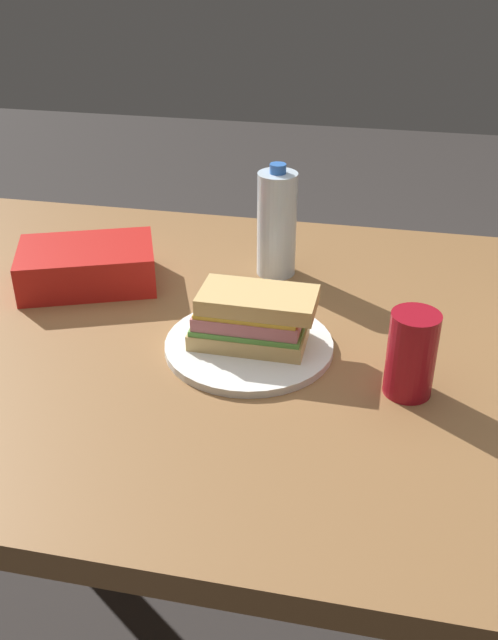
{
  "coord_description": "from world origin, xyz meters",
  "views": [
    {
      "loc": [
        0.24,
        -0.92,
        1.32
      ],
      "look_at": [
        0.06,
        -0.04,
        0.79
      ],
      "focal_mm": 39.79,
      "sensor_mm": 36.0,
      "label": 1
    }
  ],
  "objects_px": {
    "dining_table": "(219,377)",
    "chip_bag": "(87,266)",
    "sandwich": "(252,318)",
    "paper_plate": "(249,345)",
    "water_bottle_spare": "(277,224)",
    "soda_can_red": "(411,354)"
  },
  "relations": [
    {
      "from": "paper_plate",
      "to": "sandwich",
      "type": "height_order",
      "value": "sandwich"
    },
    {
      "from": "paper_plate",
      "to": "chip_bag",
      "type": "xyz_separation_m",
      "value": [
        -0.32,
        0.15,
        0.03
      ]
    },
    {
      "from": "paper_plate",
      "to": "water_bottle_spare",
      "type": "relative_size",
      "value": 1.25
    },
    {
      "from": "soda_can_red",
      "to": "water_bottle_spare",
      "type": "height_order",
      "value": "water_bottle_spare"
    },
    {
      "from": "dining_table",
      "to": "chip_bag",
      "type": "xyz_separation_m",
      "value": [
        -0.26,
        0.11,
        0.12
      ]
    },
    {
      "from": "dining_table",
      "to": "chip_bag",
      "type": "height_order",
      "value": "chip_bag"
    },
    {
      "from": "paper_plate",
      "to": "water_bottle_spare",
      "type": "xyz_separation_m",
      "value": [
        -0.0,
        0.26,
        0.09
      ]
    },
    {
      "from": "chip_bag",
      "to": "paper_plate",
      "type": "bearing_deg",
      "value": -46.36
    },
    {
      "from": "soda_can_red",
      "to": "chip_bag",
      "type": "xyz_separation_m",
      "value": [
        -0.55,
        0.21,
        -0.03
      ]
    },
    {
      "from": "dining_table",
      "to": "sandwich",
      "type": "distance_m",
      "value": 0.16
    },
    {
      "from": "chip_bag",
      "to": "dining_table",
      "type": "bearing_deg",
      "value": -43.86
    },
    {
      "from": "dining_table",
      "to": "chip_bag",
      "type": "relative_size",
      "value": 7.14
    },
    {
      "from": "sandwich",
      "to": "paper_plate",
      "type": "bearing_deg",
      "value": -154.24
    },
    {
      "from": "dining_table",
      "to": "soda_can_red",
      "type": "distance_m",
      "value": 0.34
    },
    {
      "from": "soda_can_red",
      "to": "chip_bag",
      "type": "relative_size",
      "value": 0.53
    },
    {
      "from": "paper_plate",
      "to": "water_bottle_spare",
      "type": "bearing_deg",
      "value": 91.04
    },
    {
      "from": "paper_plate",
      "to": "soda_can_red",
      "type": "distance_m",
      "value": 0.25
    },
    {
      "from": "paper_plate",
      "to": "sandwich",
      "type": "relative_size",
      "value": 1.38
    },
    {
      "from": "paper_plate",
      "to": "soda_can_red",
      "type": "relative_size",
      "value": 2.07
    },
    {
      "from": "chip_bag",
      "to": "sandwich",
      "type": "bearing_deg",
      "value": -45.84
    },
    {
      "from": "dining_table",
      "to": "chip_bag",
      "type": "bearing_deg",
      "value": 157.12
    },
    {
      "from": "paper_plate",
      "to": "water_bottle_spare",
      "type": "distance_m",
      "value": 0.28
    }
  ]
}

